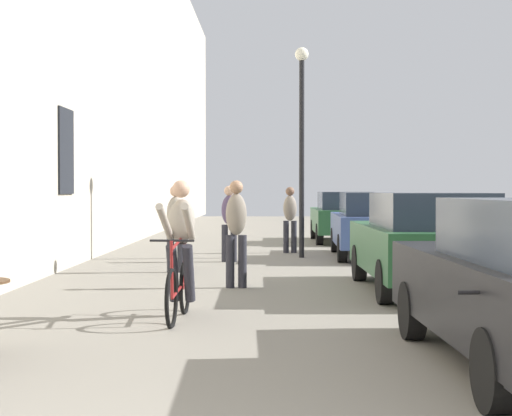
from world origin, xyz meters
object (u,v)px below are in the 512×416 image
pedestrian_mid (176,223)px  street_lamp (302,124)px  pedestrian_furthest (290,216)px  parked_car_second (425,241)px  parked_car_third (373,224)px  cyclist_on_bicycle (180,253)px  pedestrian_far (229,219)px  parked_car_fourth (344,216)px  pedestrian_near (236,227)px

pedestrian_mid → street_lamp: bearing=52.8°
pedestrian_furthest → street_lamp: 2.57m
parked_car_second → parked_car_third: parked_car_second is taller
cyclist_on_bicycle → street_lamp: 9.31m
parked_car_second → pedestrian_far: bearing=122.7°
parked_car_third → parked_car_fourth: parked_car_third is taller
pedestrian_furthest → parked_car_fourth: (1.73, 4.14, -0.14)m
pedestrian_near → parked_car_third: size_ratio=0.40×
pedestrian_far → parked_car_third: 3.52m
pedestrian_far → cyclist_on_bicycle: bearing=-91.7°
parked_car_second → parked_car_third: (0.03, 6.30, -0.01)m
pedestrian_furthest → parked_car_third: size_ratio=0.38×
cyclist_on_bicycle → pedestrian_near: pedestrian_near is taller
pedestrian_furthest → parked_car_second: (1.89, -7.61, -0.13)m
pedestrian_far → pedestrian_furthest: bearing=60.6°
cyclist_on_bicycle → street_lamp: bearing=78.1°
pedestrian_mid → pedestrian_furthest: (2.32, 4.71, -0.01)m
pedestrian_near → pedestrian_furthest: bearing=81.5°
pedestrian_near → parked_car_third: (2.97, 5.80, -0.19)m
pedestrian_mid → pedestrian_furthest: 5.25m
parked_car_fourth → pedestrian_furthest: bearing=-112.6°
cyclist_on_bicycle → pedestrian_furthest: size_ratio=1.06×
pedestrian_near → street_lamp: 6.28m
pedestrian_furthest → pedestrian_mid: bearing=-116.2°
pedestrian_far → parked_car_second: 6.09m
pedestrian_far → parked_car_fourth: pedestrian_far is taller
street_lamp → parked_car_third: bearing=1.0°
street_lamp → cyclist_on_bicycle: bearing=-101.9°
pedestrian_furthest → parked_car_second: bearing=-76.1°
pedestrian_mid → cyclist_on_bicycle: bearing=-82.8°
pedestrian_far → pedestrian_near: bearing=-85.7°
pedestrian_near → pedestrian_mid: bearing=117.8°
parked_car_third → pedestrian_far: bearing=-160.5°
pedestrian_near → pedestrian_far: (-0.35, 4.62, -0.04)m
pedestrian_near → pedestrian_furthest: pedestrian_near is taller
cyclist_on_bicycle → parked_car_second: cyclist_on_bicycle is taller
cyclist_on_bicycle → pedestrian_mid: size_ratio=1.05×
pedestrian_furthest → parked_car_fourth: pedestrian_furthest is taller
pedestrian_mid → parked_car_second: size_ratio=0.38×
pedestrian_near → cyclist_on_bicycle: bearing=-100.6°
cyclist_on_bicycle → parked_car_third: size_ratio=0.41×
pedestrian_furthest → pedestrian_near: bearing=-98.5°
pedestrian_near → street_lamp: street_lamp is taller
pedestrian_near → pedestrian_mid: 2.71m
pedestrian_near → pedestrian_far: pedestrian_near is taller
pedestrian_mid → parked_car_third: 5.43m
cyclist_on_bicycle → parked_car_fourth: size_ratio=0.41×
pedestrian_furthest → parked_car_second: 7.84m
pedestrian_mid → parked_car_second: (4.21, -2.90, -0.14)m
parked_car_fourth → parked_car_second: bearing=-89.2°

